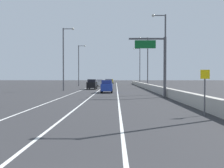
% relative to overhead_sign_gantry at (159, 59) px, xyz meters
% --- Properties ---
extents(ground_plane, '(320.00, 320.00, 0.00)m').
position_rel_overhead_sign_gantry_xyz_m(ground_plane, '(-6.60, 34.90, -4.73)').
color(ground_plane, '#2D2D30').
extents(lane_stripe_left, '(0.16, 130.00, 0.00)m').
position_rel_overhead_sign_gantry_xyz_m(lane_stripe_left, '(-12.10, 25.90, -4.73)').
color(lane_stripe_left, silver).
rests_on(lane_stripe_left, ground_plane).
extents(lane_stripe_center, '(0.16, 130.00, 0.00)m').
position_rel_overhead_sign_gantry_xyz_m(lane_stripe_center, '(-8.60, 25.90, -4.73)').
color(lane_stripe_center, silver).
rests_on(lane_stripe_center, ground_plane).
extents(lane_stripe_right, '(0.16, 130.00, 0.00)m').
position_rel_overhead_sign_gantry_xyz_m(lane_stripe_right, '(-5.10, 25.90, -4.73)').
color(lane_stripe_right, silver).
rests_on(lane_stripe_right, ground_plane).
extents(jersey_barrier_right, '(0.60, 120.00, 1.10)m').
position_rel_overhead_sign_gantry_xyz_m(jersey_barrier_right, '(1.34, 10.90, -4.18)').
color(jersey_barrier_right, '#B2ADA3').
rests_on(jersey_barrier_right, ground_plane).
extents(overhead_sign_gantry, '(4.68, 0.36, 7.50)m').
position_rel_overhead_sign_gantry_xyz_m(overhead_sign_gantry, '(0.00, 0.00, 0.00)').
color(overhead_sign_gantry, '#47474C').
rests_on(overhead_sign_gantry, ground_plane).
extents(speed_advisory_sign, '(0.60, 0.11, 3.00)m').
position_rel_overhead_sign_gantry_xyz_m(speed_advisory_sign, '(0.44, -15.69, -2.96)').
color(speed_advisory_sign, '#4C4C51').
rests_on(speed_advisory_sign, ground_plane).
extents(lamp_post_right_second, '(2.14, 0.44, 11.76)m').
position_rel_overhead_sign_gantry_xyz_m(lamp_post_right_second, '(1.65, 5.90, 1.92)').
color(lamp_post_right_second, '#4C4C51').
rests_on(lamp_post_right_second, ground_plane).
extents(lamp_post_right_third, '(2.14, 0.44, 11.76)m').
position_rel_overhead_sign_gantry_xyz_m(lamp_post_right_third, '(1.75, 28.10, 1.92)').
color(lamp_post_right_third, '#4C4C51').
rests_on(lamp_post_right_third, ground_plane).
extents(lamp_post_right_fourth, '(2.14, 0.44, 11.76)m').
position_rel_overhead_sign_gantry_xyz_m(lamp_post_right_fourth, '(1.97, 50.29, 1.92)').
color(lamp_post_right_fourth, '#4C4C51').
rests_on(lamp_post_right_fourth, ground_plane).
extents(lamp_post_left_near, '(2.14, 0.44, 11.76)m').
position_rel_overhead_sign_gantry_xyz_m(lamp_post_left_near, '(-15.37, -10.30, 1.92)').
color(lamp_post_left_near, '#4C4C51').
rests_on(lamp_post_left_near, ground_plane).
extents(lamp_post_left_mid, '(2.14, 0.44, 11.76)m').
position_rel_overhead_sign_gantry_xyz_m(lamp_post_left_mid, '(-14.97, 16.34, 1.92)').
color(lamp_post_left_mid, '#4C4C51').
rests_on(lamp_post_left_mid, ground_plane).
extents(lamp_post_left_far, '(2.14, 0.44, 11.76)m').
position_rel_overhead_sign_gantry_xyz_m(lamp_post_left_far, '(-15.84, 42.97, 1.92)').
color(lamp_post_left_far, '#4C4C51').
rests_on(lamp_post_left_far, ground_plane).
extents(car_gray_0, '(1.97, 4.65, 2.10)m').
position_rel_overhead_sign_gantry_xyz_m(car_gray_0, '(-7.08, 30.89, -3.68)').
color(car_gray_0, slate).
rests_on(car_gray_0, ground_plane).
extents(car_silver_1, '(2.06, 4.83, 1.92)m').
position_rel_overhead_sign_gantry_xyz_m(car_silver_1, '(-9.82, 41.86, -3.77)').
color(car_silver_1, '#B7B7BC').
rests_on(car_silver_1, ground_plane).
extents(car_blue_2, '(1.87, 4.00, 2.06)m').
position_rel_overhead_sign_gantry_xyz_m(car_blue_2, '(-6.84, 9.74, -3.70)').
color(car_blue_2, '#1E389E').
rests_on(car_blue_2, ground_plane).
extents(car_yellow_3, '(1.85, 4.72, 1.87)m').
position_rel_overhead_sign_gantry_xyz_m(car_yellow_3, '(-7.22, 64.93, -3.79)').
color(car_yellow_3, gold).
rests_on(car_yellow_3, ground_plane).
extents(car_black_4, '(1.98, 4.48, 2.09)m').
position_rel_overhead_sign_gantry_xyz_m(car_black_4, '(-10.35, 22.17, -3.69)').
color(car_black_4, black).
rests_on(car_black_4, ground_plane).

